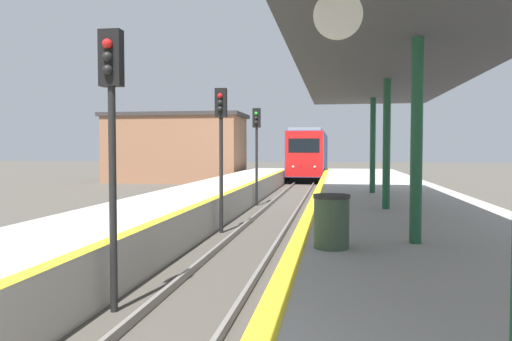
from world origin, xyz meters
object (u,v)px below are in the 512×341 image
signal_near (111,116)px  signal_far (257,138)px  train (310,154)px  signal_mid (221,132)px  trash_bin (332,221)px

signal_near → signal_far: bearing=90.3°
train → signal_far: 23.76m
signal_near → signal_far: size_ratio=1.00×
signal_near → signal_far: (-0.08, 15.48, 0.00)m
signal_mid → train: bearing=87.7°
signal_near → train: bearing=88.1°
train → signal_near: (-1.27, -39.18, 1.00)m
signal_near → trash_bin: signal_near is taller
signal_near → trash_bin: size_ratio=5.20×
train → trash_bin: (2.23, -38.60, -0.70)m
signal_mid → trash_bin: 8.14m
signal_mid → trash_bin: signal_mid is taller
train → signal_mid: (-1.26, -31.44, 1.00)m
signal_far → trash_bin: (3.58, -14.89, -1.70)m
train → signal_near: bearing=-91.9°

